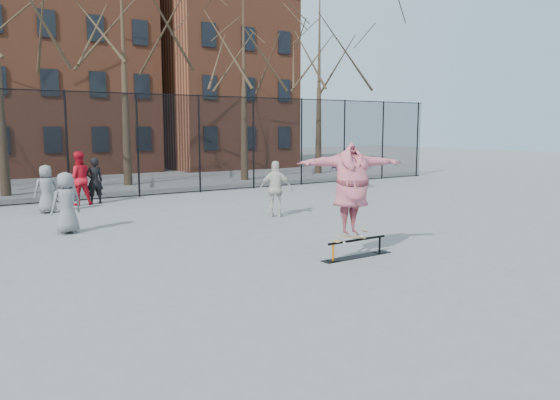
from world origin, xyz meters
TOP-DOWN VIEW (x-y plane):
  - ground at (0.00, 0.00)m, footprint 100.00×100.00m
  - skate_rail at (1.57, 0.88)m, footprint 1.75×0.27m
  - skateboard at (1.38, 0.88)m, footprint 0.75×0.18m
  - skater at (1.38, 0.88)m, footprint 2.39×1.30m
  - bystander_grey at (-2.60, 10.74)m, footprint 0.78×0.54m
  - bystander_black at (-0.76, 12.00)m, footprint 0.60×0.39m
  - bystander_red at (-1.31, 12.00)m, footprint 0.95×0.76m
  - bystander_white at (2.98, 6.08)m, footprint 1.04×0.93m
  - bystander_navy at (9.66, 10.35)m, footprint 1.59×1.32m
  - bystander_extra at (-2.86, 6.93)m, footprint 0.85×0.63m
  - fence at (-0.01, 13.00)m, footprint 34.03×0.07m
  - tree_row at (-0.25, 17.15)m, footprint 33.66×7.46m
  - rowhouses at (0.72, 26.00)m, footprint 29.00×7.00m

SIDE VIEW (x-z plane):
  - ground at x=0.00m, z-range 0.00..0.00m
  - skate_rail at x=1.57m, z-range -0.04..0.34m
  - skateboard at x=1.38m, z-range 0.39..0.48m
  - bystander_grey at x=-2.60m, z-range 0.00..1.53m
  - bystander_extra at x=-2.86m, z-range 0.00..1.58m
  - bystander_black at x=-0.76m, z-range 0.00..1.63m
  - bystander_white at x=2.98m, z-range 0.00..1.70m
  - bystander_navy at x=9.66m, z-range 0.00..1.71m
  - bystander_red at x=-1.31m, z-range 0.00..1.86m
  - skater at x=1.38m, z-range 0.48..2.35m
  - fence at x=-0.01m, z-range 0.05..4.05m
  - rowhouses at x=0.72m, z-range -0.44..12.56m
  - tree_row at x=-0.25m, z-range 2.02..12.69m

